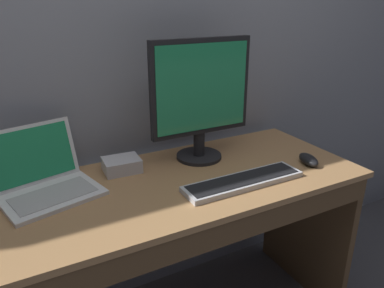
% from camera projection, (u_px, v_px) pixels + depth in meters
% --- Properties ---
extents(back_wall, '(5.10, 0.04, 2.67)m').
position_uv_depth(back_wall, '(132.00, 27.00, 1.57)').
color(back_wall, gray).
rests_on(back_wall, ground).
extents(desk, '(1.52, 0.62, 0.78)m').
position_uv_depth(desk, '(177.00, 232.00, 1.52)').
color(desk, '#A87A4C').
rests_on(desk, ground).
extents(laptop_white, '(0.38, 0.36, 0.23)m').
position_uv_depth(laptop_white, '(45.00, 180.00, 1.35)').
color(laptop_white, white).
rests_on(laptop_white, desk).
extents(external_monitor, '(0.45, 0.20, 0.52)m').
position_uv_depth(external_monitor, '(201.00, 97.00, 1.56)').
color(external_monitor, black).
rests_on(external_monitor, desk).
extents(wired_keyboard, '(0.49, 0.12, 0.02)m').
position_uv_depth(wired_keyboard, '(243.00, 181.00, 1.43)').
color(wired_keyboard, '#BCBCC1').
rests_on(wired_keyboard, desk).
extents(computer_mouse, '(0.09, 0.13, 0.04)m').
position_uv_depth(computer_mouse, '(308.00, 160.00, 1.60)').
color(computer_mouse, black).
rests_on(computer_mouse, desk).
extents(external_drive_box, '(0.15, 0.12, 0.06)m').
position_uv_depth(external_drive_box, '(122.00, 165.00, 1.53)').
color(external_drive_box, silver).
rests_on(external_drive_box, desk).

